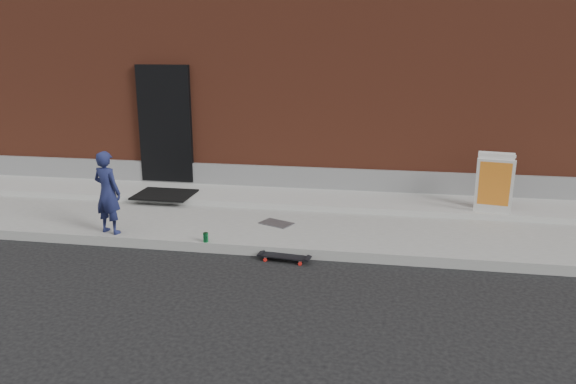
% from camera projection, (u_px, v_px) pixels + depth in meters
% --- Properties ---
extents(ground, '(80.00, 80.00, 0.00)m').
position_uv_depth(ground, '(266.00, 257.00, 7.96)').
color(ground, black).
rests_on(ground, ground).
extents(sidewalk, '(20.00, 3.00, 0.15)m').
position_uv_depth(sidewalk, '(284.00, 220.00, 9.36)').
color(sidewalk, gray).
rests_on(sidewalk, ground).
extents(apron, '(20.00, 1.20, 0.10)m').
position_uv_depth(apron, '(293.00, 198.00, 10.19)').
color(apron, '#989893').
rests_on(apron, sidewalk).
extents(building, '(20.00, 8.10, 5.00)m').
position_uv_depth(building, '(323.00, 60.00, 13.95)').
color(building, maroon).
rests_on(building, ground).
extents(child, '(0.53, 0.42, 1.26)m').
position_uv_depth(child, '(107.00, 192.00, 8.35)').
color(child, '#191E47').
rests_on(child, sidewalk).
extents(skateboard, '(0.74, 0.27, 0.08)m').
position_uv_depth(skateboard, '(284.00, 257.00, 7.78)').
color(skateboard, red).
rests_on(skateboard, ground).
extents(pizza_sign, '(0.68, 0.77, 0.96)m').
position_uv_depth(pizza_sign, '(494.00, 183.00, 9.09)').
color(pizza_sign, silver).
rests_on(pizza_sign, apron).
extents(soda_can, '(0.09, 0.09, 0.14)m').
position_uv_depth(soda_can, '(206.00, 237.00, 8.10)').
color(soda_can, '#1A8642').
rests_on(soda_can, sidewalk).
extents(doormat, '(1.03, 0.84, 0.03)m').
position_uv_depth(doormat, '(165.00, 194.00, 10.17)').
color(doormat, black).
rests_on(doormat, apron).
extents(utility_plate, '(0.58, 0.49, 0.01)m').
position_uv_depth(utility_plate, '(276.00, 223.00, 8.91)').
color(utility_plate, '#59595E').
rests_on(utility_plate, sidewalk).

